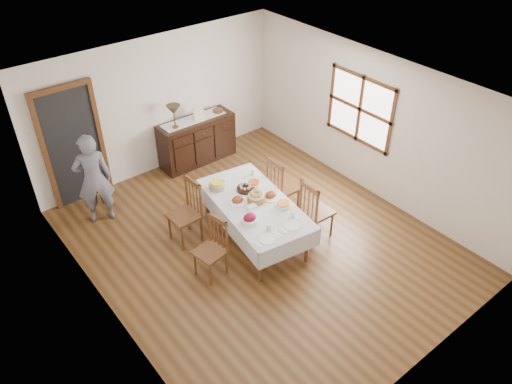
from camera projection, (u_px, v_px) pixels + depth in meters
ground at (260, 242)px, 8.09m from camera, size 6.00×6.00×0.00m
room_shell at (235, 148)px, 7.32m from camera, size 5.02×6.02×2.65m
dining_table at (254, 207)px, 7.82m from camera, size 1.35×2.21×0.71m
chair_left_near at (212, 247)px, 7.26m from camera, size 0.47×0.47×0.98m
chair_left_far at (187, 211)px, 7.86m from camera, size 0.47×0.47×1.09m
chair_right_near at (315, 210)px, 7.91m from camera, size 0.46×0.46×1.07m
chair_right_far at (281, 186)px, 8.43m from camera, size 0.47×0.47×1.09m
sideboard at (197, 140)px, 9.85m from camera, size 1.53×0.55×0.92m
person at (93, 176)px, 8.09m from camera, size 0.62×0.50×1.74m
bread_basket at (256, 197)px, 7.76m from camera, size 0.28×0.28×0.18m
egg_basket at (245, 188)px, 8.02m from camera, size 0.28×0.28×0.11m
ham_platter_a at (238, 200)px, 7.78m from camera, size 0.31×0.31×0.11m
ham_platter_b at (271, 195)px, 7.88m from camera, size 0.32×0.32×0.11m
beet_bowl at (250, 219)px, 7.34m from camera, size 0.26×0.26×0.15m
carrot_bowl at (254, 184)px, 8.12m from camera, size 0.21×0.21×0.08m
pineapple_bowl at (217, 186)px, 8.04m from camera, size 0.25×0.25×0.13m
casserole_dish at (283, 205)px, 7.68m from camera, size 0.24×0.24×0.07m
butter_dish at (252, 207)px, 7.62m from camera, size 0.15×0.11×0.07m
setting_left at (267, 235)px, 7.11m from camera, size 0.44×0.31×0.10m
setting_right at (292, 222)px, 7.35m from camera, size 0.44×0.31×0.10m
glass_far_a at (224, 181)px, 8.18m from camera, size 0.07×0.07×0.10m
glass_far_b at (253, 172)px, 8.38m from camera, size 0.07×0.07×0.11m
runner at (194, 119)px, 9.58m from camera, size 1.30×0.35×0.01m
table_lamp at (174, 111)px, 9.11m from camera, size 0.26×0.26×0.46m
picture_frame at (199, 113)px, 9.50m from camera, size 0.22×0.08×0.28m
deco_bowl at (218, 111)px, 9.82m from camera, size 0.20×0.20×0.06m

